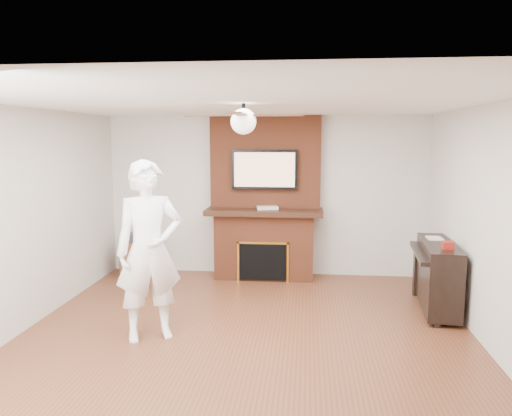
# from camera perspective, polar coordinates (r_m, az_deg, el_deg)

# --- Properties ---
(room_shell) EXTENTS (5.36, 5.86, 2.86)m
(room_shell) POSITION_cam_1_polar(r_m,az_deg,el_deg) (5.17, -1.41, -2.08)
(room_shell) COLOR #532B18
(room_shell) RESTS_ON ground
(fireplace) EXTENTS (1.78, 0.64, 2.50)m
(fireplace) POSITION_cam_1_polar(r_m,az_deg,el_deg) (7.71, 1.00, -0.65)
(fireplace) COLOR brown
(fireplace) RESTS_ON ground
(tv) EXTENTS (1.00, 0.08, 0.60)m
(tv) POSITION_cam_1_polar(r_m,az_deg,el_deg) (7.59, 0.99, 4.42)
(tv) COLOR black
(tv) RESTS_ON fireplace
(ceiling_fan) EXTENTS (1.21, 1.21, 0.31)m
(ceiling_fan) POSITION_cam_1_polar(r_m,az_deg,el_deg) (5.09, -1.45, 9.99)
(ceiling_fan) COLOR black
(ceiling_fan) RESTS_ON room_shell
(person) EXTENTS (0.85, 0.75, 1.93)m
(person) POSITION_cam_1_polar(r_m,az_deg,el_deg) (5.44, -12.12, -4.80)
(person) COLOR white
(person) RESTS_ON ground
(side_table) EXTENTS (0.64, 0.64, 0.66)m
(side_table) POSITION_cam_1_polar(r_m,az_deg,el_deg) (8.18, -12.99, -5.29)
(side_table) COLOR #572A18
(side_table) RESTS_ON ground
(piano) EXTENTS (0.61, 1.35, 0.96)m
(piano) POSITION_cam_1_polar(r_m,az_deg,el_deg) (6.70, 20.03, -7.12)
(piano) COLOR black
(piano) RESTS_ON ground
(cable_box) EXTENTS (0.35, 0.24, 0.05)m
(cable_box) POSITION_cam_1_polar(r_m,az_deg,el_deg) (7.60, 1.31, 0.04)
(cable_box) COLOR silver
(cable_box) RESTS_ON fireplace
(candle_orange) EXTENTS (0.07, 0.07, 0.12)m
(candle_orange) POSITION_cam_1_polar(r_m,az_deg,el_deg) (7.69, 0.04, -7.81)
(candle_orange) COLOR orange
(candle_orange) RESTS_ON ground
(candle_green) EXTENTS (0.07, 0.07, 0.10)m
(candle_green) POSITION_cam_1_polar(r_m,az_deg,el_deg) (7.75, 1.22, -7.78)
(candle_green) COLOR #30722D
(candle_green) RESTS_ON ground
(candle_cream) EXTENTS (0.08, 0.08, 0.12)m
(candle_cream) POSITION_cam_1_polar(r_m,az_deg,el_deg) (7.72, 1.11, -7.73)
(candle_cream) COLOR #FDFAC9
(candle_cream) RESTS_ON ground
(candle_blue) EXTENTS (0.06, 0.06, 0.08)m
(candle_blue) POSITION_cam_1_polar(r_m,az_deg,el_deg) (7.71, 2.81, -7.94)
(candle_blue) COLOR #2F448D
(candle_blue) RESTS_ON ground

